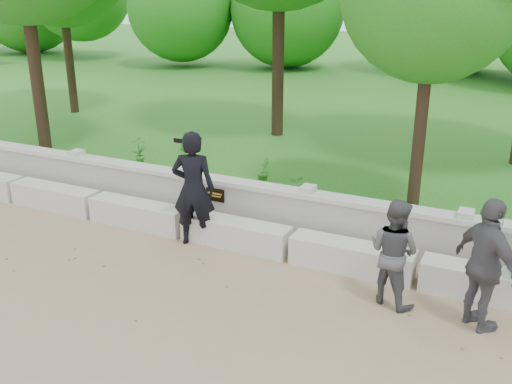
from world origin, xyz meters
TOP-DOWN VIEW (x-y plane):
  - ground at (0.00, 0.00)m, footprint 80.00×80.00m
  - lawn at (0.00, 14.00)m, footprint 40.00×22.00m
  - concrete_bench at (0.00, 1.90)m, footprint 11.90×0.45m
  - parapet_wall at (0.00, 2.60)m, footprint 12.50×0.35m
  - man_main at (0.32, 1.71)m, footprint 0.82×0.75m
  - visitor_left at (3.76, 1.25)m, footprint 0.89×0.79m
  - visitor_right at (4.92, 1.11)m, footprint 1.04×1.02m
  - shrub_a at (-2.80, 4.37)m, footprint 0.41×0.43m
  - shrub_b at (0.35, 4.38)m, footprint 0.30×0.35m
  - shrub_c at (1.62, 3.30)m, footprint 0.67×0.64m
  - shrub_d at (-2.45, 5.83)m, footprint 0.43×0.43m

SIDE VIEW (x-z plane):
  - ground at x=0.00m, z-range 0.00..0.00m
  - lawn at x=0.00m, z-range 0.00..0.25m
  - concrete_bench at x=0.00m, z-range 0.00..0.45m
  - parapet_wall at x=0.00m, z-range 0.01..0.91m
  - shrub_b at x=0.35m, z-range 0.25..0.80m
  - shrub_d at x=-2.45m, z-range 0.25..0.82m
  - shrub_c at x=1.62m, z-range 0.25..0.83m
  - shrub_a at x=-2.80m, z-range 0.25..0.93m
  - visitor_left at x=3.76m, z-range 0.00..1.51m
  - visitor_right at x=4.92m, z-range 0.00..1.75m
  - man_main at x=0.32m, z-range 0.00..1.96m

